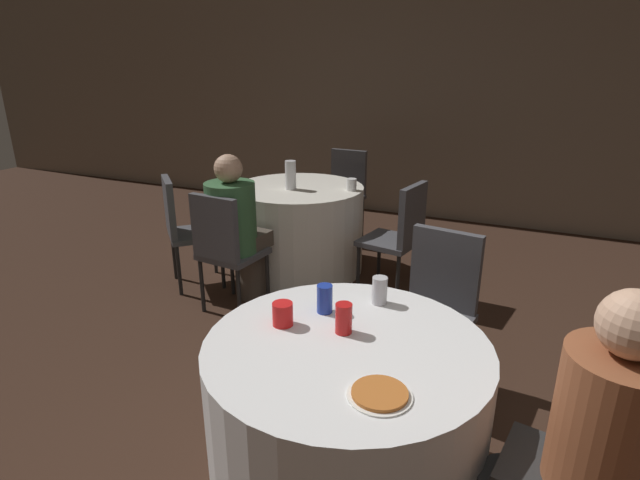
% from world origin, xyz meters
% --- Properties ---
extents(wall_back, '(16.00, 0.06, 2.80)m').
position_xyz_m(wall_back, '(0.00, 4.26, 1.40)').
color(wall_back, gray).
rests_on(wall_back, ground_plane).
extents(table_near, '(1.09, 1.09, 0.74)m').
position_xyz_m(table_near, '(-0.15, 0.02, 0.37)').
color(table_near, white).
rests_on(table_near, ground_plane).
extents(table_far, '(1.12, 1.12, 0.74)m').
position_xyz_m(table_far, '(-1.44, 2.18, 0.37)').
color(table_far, white).
rests_on(table_far, ground_plane).
extents(chair_near_north, '(0.46, 0.46, 0.90)m').
position_xyz_m(chair_near_north, '(0.01, 0.97, 0.54)').
color(chair_near_north, '#47474C').
rests_on(chair_near_north, ground_plane).
extents(chair_far_east, '(0.47, 0.47, 0.90)m').
position_xyz_m(chair_far_east, '(-0.48, 2.00, 0.54)').
color(chair_far_east, '#47474C').
rests_on(chair_far_east, ground_plane).
extents(chair_far_north, '(0.42, 0.42, 0.90)m').
position_xyz_m(chair_far_north, '(-1.39, 3.15, 0.54)').
color(chair_far_north, '#47474C').
rests_on(chair_far_north, ground_plane).
extents(chair_far_south, '(0.44, 0.44, 0.90)m').
position_xyz_m(chair_far_south, '(-1.53, 1.21, 0.54)').
color(chair_far_south, '#47474C').
rests_on(chair_far_south, ground_plane).
extents(chair_far_southwest, '(0.57, 0.57, 0.90)m').
position_xyz_m(chair_far_southwest, '(-2.11, 1.48, 0.54)').
color(chair_far_southwest, '#47474C').
rests_on(chair_far_southwest, ground_plane).
extents(person_green_jacket, '(0.37, 0.51, 1.15)m').
position_xyz_m(person_green_jacket, '(-1.52, 1.37, 0.59)').
color(person_green_jacket, '#4C4238').
rests_on(person_green_jacket, ground_plane).
extents(person_floral_shirt, '(0.49, 0.35, 1.19)m').
position_xyz_m(person_floral_shirt, '(0.63, -0.11, 0.59)').
color(person_floral_shirt, '#282828').
rests_on(person_floral_shirt, ground_plane).
extents(pizza_plate_near, '(0.21, 0.21, 0.02)m').
position_xyz_m(pizza_plate_near, '(0.06, -0.23, 0.75)').
color(pizza_plate_near, white).
rests_on(pizza_plate_near, table_near).
extents(soda_can_silver, '(0.07, 0.07, 0.12)m').
position_xyz_m(soda_can_silver, '(-0.14, 0.39, 0.81)').
color(soda_can_silver, silver).
rests_on(soda_can_silver, table_near).
extents(soda_can_blue, '(0.07, 0.07, 0.12)m').
position_xyz_m(soda_can_blue, '(-0.33, 0.22, 0.81)').
color(soda_can_blue, '#1E38A5').
rests_on(soda_can_blue, table_near).
extents(soda_can_red, '(0.07, 0.07, 0.12)m').
position_xyz_m(soda_can_red, '(-0.19, 0.09, 0.81)').
color(soda_can_red, red).
rests_on(soda_can_red, table_near).
extents(cup_near, '(0.08, 0.08, 0.10)m').
position_xyz_m(cup_near, '(-0.44, 0.05, 0.79)').
color(cup_near, red).
rests_on(cup_near, table_near).
extents(bottle_far, '(0.09, 0.09, 0.24)m').
position_xyz_m(bottle_far, '(-1.45, 2.08, 0.86)').
color(bottle_far, white).
rests_on(bottle_far, table_far).
extents(cup_far, '(0.08, 0.08, 0.10)m').
position_xyz_m(cup_far, '(-0.98, 2.25, 0.79)').
color(cup_far, white).
rests_on(cup_far, table_far).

